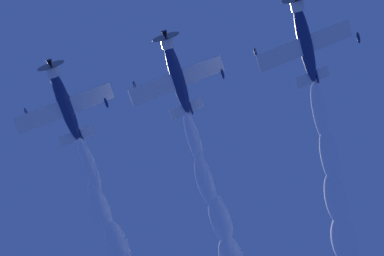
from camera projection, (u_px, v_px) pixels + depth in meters
The scene contains 3 objects.
airplane_lead at pixel (304, 40), 58.73m from camera, with size 8.52×8.30×4.27m.
airplane_left_wingman at pixel (177, 74), 62.61m from camera, with size 8.51×8.31×4.22m.
airplane_right_wingman at pixel (64, 102), 62.90m from camera, with size 8.51×8.33×4.14m.
Camera 1 is at (-12.87, 7.51, 1.65)m, focal length 58.96 mm.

